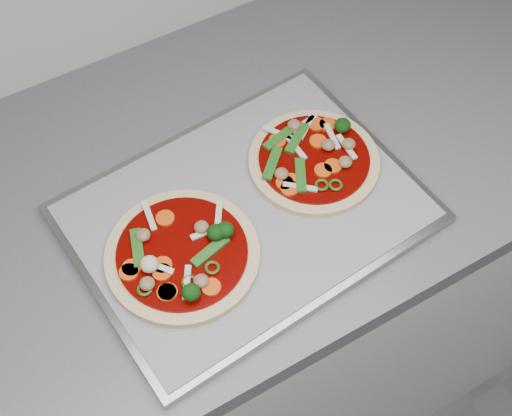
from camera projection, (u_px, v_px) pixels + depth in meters
base_cabinet at (132, 366)px, 1.36m from camera, size 3.60×0.60×0.86m
countertop at (85, 245)px, 0.99m from camera, size 3.60×0.60×0.04m
baking_tray at (246, 214)px, 0.98m from camera, size 0.49×0.38×0.02m
parchment at (246, 210)px, 0.97m from camera, size 0.47×0.36×0.00m
pizza_left at (182, 255)px, 0.92m from camera, size 0.25×0.25×0.03m
pizza_right at (314, 159)px, 1.01m from camera, size 0.23×0.23×0.03m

